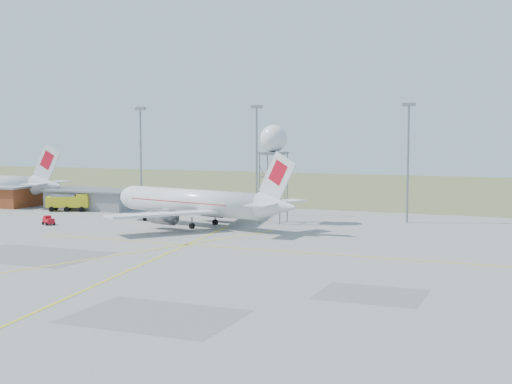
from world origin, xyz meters
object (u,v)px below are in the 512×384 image
at_px(radar_tower, 273,168).
at_px(fire_truck, 70,203).
at_px(airliner_main, 197,203).
at_px(baggage_tug, 48,221).

bearing_deg(radar_tower, fire_truck, 177.87).
xyz_separation_m(airliner_main, radar_tower, (10.15, 8.82, 5.54)).
xyz_separation_m(airliner_main, baggage_tug, (-23.81, -8.10, -3.29)).
relative_size(radar_tower, baggage_tug, 7.18).
bearing_deg(airliner_main, baggage_tug, 32.65).
xyz_separation_m(radar_tower, fire_truck, (-43.63, 1.62, -7.82)).
xyz_separation_m(fire_truck, baggage_tug, (9.67, -18.55, -1.01)).
height_order(airliner_main, fire_truck, airliner_main).
height_order(airliner_main, radar_tower, radar_tower).
relative_size(airliner_main, fire_truck, 4.22).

